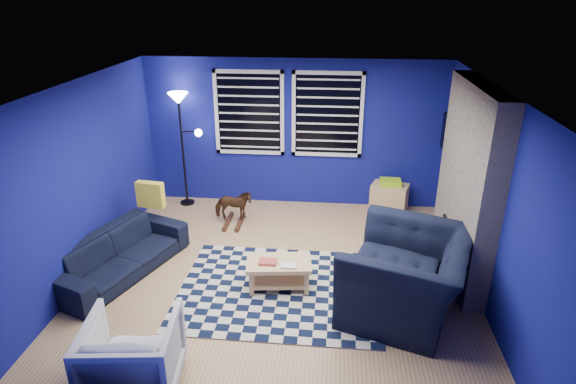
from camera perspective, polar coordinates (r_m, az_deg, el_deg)
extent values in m
plane|color=tan|center=(6.41, -1.23, -10.32)|extent=(5.00, 5.00, 0.00)
plane|color=white|center=(5.45, -1.45, 12.19)|extent=(5.00, 5.00, 0.00)
plane|color=navy|center=(8.16, 0.73, 6.89)|extent=(5.00, 0.00, 5.00)
plane|color=navy|center=(6.58, -23.50, 0.82)|extent=(0.00, 5.00, 5.00)
plane|color=navy|center=(6.07, 22.81, -0.87)|extent=(0.00, 5.00, 5.00)
cube|color=gray|center=(6.48, 20.53, 0.96)|extent=(0.26, 2.00, 2.50)
cube|color=black|center=(6.81, 18.34, -6.02)|extent=(0.04, 0.70, 0.60)
cube|color=gray|center=(6.93, 16.97, -8.24)|extent=(0.50, 1.20, 0.08)
cube|color=black|center=(8.15, -4.61, 9.33)|extent=(1.05, 0.02, 1.30)
cube|color=white|center=(8.00, -4.78, 14.05)|extent=(1.17, 0.05, 0.06)
cube|color=white|center=(8.32, -4.47, 4.77)|extent=(1.17, 0.05, 0.06)
cube|color=black|center=(8.03, 4.69, 9.12)|extent=(1.05, 0.02, 1.30)
cube|color=white|center=(7.88, 4.85, 13.91)|extent=(1.17, 0.05, 0.06)
cube|color=white|center=(8.21, 4.54, 4.50)|extent=(1.17, 0.05, 0.06)
cube|color=black|center=(7.83, 18.69, 6.09)|extent=(0.06, 1.00, 0.58)
cube|color=black|center=(7.82, 18.44, 6.10)|extent=(0.01, 0.92, 0.50)
cube|color=black|center=(6.21, -1.02, -11.46)|extent=(2.52, 2.02, 0.02)
imported|color=black|center=(6.78, -19.34, -6.93)|extent=(2.11, 1.41, 0.57)
imported|color=black|center=(5.77, 13.78, -9.58)|extent=(1.82, 1.70, 0.96)
imported|color=gray|center=(4.93, -17.89, -17.95)|extent=(0.92, 0.94, 0.77)
imported|color=#4D2A18|center=(7.72, -6.51, -1.60)|extent=(0.35, 0.63, 0.50)
cube|color=#DEAD7C|center=(6.07, -1.09, -8.45)|extent=(0.85, 0.55, 0.05)
cube|color=#DEAD7C|center=(6.20, -1.07, -10.42)|extent=(0.77, 0.47, 0.03)
cube|color=#AC3A31|center=(6.02, -2.42, -8.26)|extent=(0.24, 0.18, 0.03)
cube|color=silver|center=(5.94, 0.09, -8.73)|extent=(0.19, 0.15, 0.03)
cube|color=#DEAD7C|center=(6.06, -4.51, -10.65)|extent=(0.06, 0.06, 0.32)
cube|color=#DEAD7C|center=(5.99, 2.02, -11.02)|extent=(0.06, 0.06, 0.32)
cube|color=#DEAD7C|center=(6.36, -3.96, -8.88)|extent=(0.06, 0.06, 0.32)
cube|color=#DEAD7C|center=(6.29, 2.22, -9.20)|extent=(0.06, 0.06, 0.32)
cube|color=#DEAD7C|center=(8.30, 11.89, -0.72)|extent=(0.68, 0.55, 0.49)
cube|color=black|center=(8.30, 11.89, -0.72)|extent=(0.59, 0.49, 0.39)
cube|color=#ABE71B|center=(8.19, 12.05, 1.14)|extent=(0.40, 0.35, 0.09)
cylinder|color=black|center=(8.71, -11.82, -1.21)|extent=(0.25, 0.25, 0.03)
cylinder|color=black|center=(8.38, -12.32, 4.46)|extent=(0.04, 0.04, 1.83)
cone|color=white|center=(8.14, -12.89, 10.77)|extent=(0.33, 0.33, 0.18)
sphere|color=white|center=(8.13, -10.57, 6.92)|extent=(0.12, 0.12, 0.12)
cube|color=yellow|center=(7.24, -16.00, -0.30)|extent=(0.41, 0.17, 0.38)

